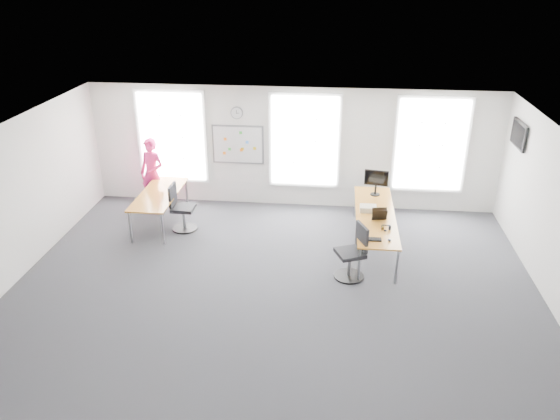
# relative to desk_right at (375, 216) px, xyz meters

# --- Properties ---
(floor) EXTENTS (10.00, 10.00, 0.00)m
(floor) POSITION_rel_desk_right_xyz_m (-1.96, -1.94, -0.71)
(floor) COLOR #252529
(floor) RESTS_ON ground
(ceiling) EXTENTS (10.00, 10.00, 0.00)m
(ceiling) POSITION_rel_desk_right_xyz_m (-1.96, -1.94, 2.29)
(ceiling) COLOR white
(ceiling) RESTS_ON ground
(wall_back) EXTENTS (10.00, 0.00, 10.00)m
(wall_back) POSITION_rel_desk_right_xyz_m (-1.96, 2.06, 0.79)
(wall_back) COLOR white
(wall_back) RESTS_ON ground
(wall_front) EXTENTS (10.00, 0.00, 10.00)m
(wall_front) POSITION_rel_desk_right_xyz_m (-1.96, -5.94, 0.79)
(wall_front) COLOR white
(wall_front) RESTS_ON ground
(wall_left) EXTENTS (0.00, 10.00, 10.00)m
(wall_left) POSITION_rel_desk_right_xyz_m (-6.96, -1.94, 0.79)
(wall_left) COLOR white
(wall_left) RESTS_ON ground
(window_left) EXTENTS (1.60, 0.06, 2.20)m
(window_left) POSITION_rel_desk_right_xyz_m (-4.96, 2.03, 0.99)
(window_left) COLOR silver
(window_left) RESTS_ON wall_back
(window_mid) EXTENTS (1.60, 0.06, 2.20)m
(window_mid) POSITION_rel_desk_right_xyz_m (-1.66, 2.03, 0.99)
(window_mid) COLOR silver
(window_mid) RESTS_ON wall_back
(window_right) EXTENTS (1.60, 0.06, 2.20)m
(window_right) POSITION_rel_desk_right_xyz_m (1.34, 2.03, 0.99)
(window_right) COLOR silver
(window_right) RESTS_ON wall_back
(desk_right) EXTENTS (0.83, 3.11, 0.76)m
(desk_right) POSITION_rel_desk_right_xyz_m (0.00, 0.00, 0.00)
(desk_right) COLOR #AE6D21
(desk_right) RESTS_ON ground
(desk_left) EXTENTS (0.85, 2.13, 0.78)m
(desk_left) POSITION_rel_desk_right_xyz_m (-4.94, 0.59, 0.00)
(desk_left) COLOR #AE6D21
(desk_left) RESTS_ON ground
(chair_right) EXTENTS (0.65, 0.65, 1.11)m
(chair_right) POSITION_rel_desk_right_xyz_m (-0.48, -1.34, -0.22)
(chair_right) COLOR black
(chair_right) RESTS_ON ground
(chair_left) EXTENTS (0.58, 0.58, 1.10)m
(chair_left) POSITION_rel_desk_right_xyz_m (-4.38, 0.37, -0.23)
(chair_left) COLOR black
(chair_left) RESTS_ON ground
(person) EXTENTS (0.75, 0.60, 1.78)m
(person) POSITION_rel_desk_right_xyz_m (-5.39, 1.53, 0.18)
(person) COLOR #D72269
(person) RESTS_ON ground
(whiteboard) EXTENTS (1.20, 0.03, 0.90)m
(whiteboard) POSITION_rel_desk_right_xyz_m (-3.31, 2.03, 0.84)
(whiteboard) COLOR white
(whiteboard) RESTS_ON wall_back
(wall_clock) EXTENTS (0.30, 0.04, 0.30)m
(wall_clock) POSITION_rel_desk_right_xyz_m (-3.31, 2.03, 1.64)
(wall_clock) COLOR gray
(wall_clock) RESTS_ON wall_back
(tv) EXTENTS (0.06, 0.90, 0.55)m
(tv) POSITION_rel_desk_right_xyz_m (2.99, 1.06, 1.59)
(tv) COLOR black
(tv) RESTS_ON wall_right
(keyboard) EXTENTS (0.40, 0.14, 0.02)m
(keyboard) POSITION_rel_desk_right_xyz_m (-0.15, -1.19, 0.06)
(keyboard) COLOR black
(keyboard) RESTS_ON desk_right
(mouse) EXTENTS (0.09, 0.12, 0.04)m
(mouse) POSITION_rel_desk_right_xyz_m (0.20, -1.21, 0.07)
(mouse) COLOR black
(mouse) RESTS_ON desk_right
(lens_cap) EXTENTS (0.07, 0.07, 0.01)m
(lens_cap) POSITION_rel_desk_right_xyz_m (0.16, -0.77, 0.05)
(lens_cap) COLOR black
(lens_cap) RESTS_ON desk_right
(headphones) EXTENTS (0.18, 0.10, 0.11)m
(headphones) POSITION_rel_desk_right_xyz_m (0.17, -0.71, 0.10)
(headphones) COLOR black
(headphones) RESTS_ON desk_right
(laptop_sleeve) EXTENTS (0.32, 0.22, 0.26)m
(laptop_sleeve) POSITION_rel_desk_right_xyz_m (0.06, -0.27, 0.18)
(laptop_sleeve) COLOR black
(laptop_sleeve) RESTS_ON desk_right
(paper_stack) EXTENTS (0.35, 0.27, 0.12)m
(paper_stack) POSITION_rel_desk_right_xyz_m (-0.15, 0.15, 0.11)
(paper_stack) COLOR beige
(paper_stack) RESTS_ON desk_right
(monitor) EXTENTS (0.54, 0.22, 0.61)m
(monitor) POSITION_rel_desk_right_xyz_m (0.05, 1.07, 0.41)
(monitor) COLOR black
(monitor) RESTS_ON desk_right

